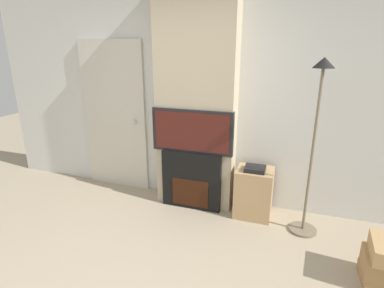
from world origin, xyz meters
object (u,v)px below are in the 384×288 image
(media_stand, at_px, (254,192))
(television, at_px, (192,131))
(floor_lamp, at_px, (315,133))
(fireplace, at_px, (192,180))

(media_stand, bearing_deg, television, -176.33)
(television, bearing_deg, floor_lamp, -4.88)
(television, height_order, media_stand, television)
(fireplace, distance_m, floor_lamp, 1.53)
(television, xyz_separation_m, floor_lamp, (1.33, -0.11, 0.13))
(floor_lamp, relative_size, media_stand, 2.90)
(fireplace, xyz_separation_m, floor_lamp, (1.33, -0.12, 0.76))
(media_stand, bearing_deg, floor_lamp, -15.82)
(television, xyz_separation_m, media_stand, (0.76, 0.05, -0.69))
(fireplace, height_order, media_stand, fireplace)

